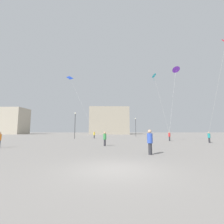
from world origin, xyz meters
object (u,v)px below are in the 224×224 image
Objects in this scene: lamppost_east at (136,124)px; person_in_red at (169,136)px; lamppost_west at (75,121)px; person_in_blue at (150,141)px; building_left_hall at (3,121)px; building_centre_hall at (109,121)px; kite_violet_diamond at (176,70)px; person_in_yellow at (94,135)px; kite_cyan_diamond at (154,76)px; person_in_green at (105,138)px; person_in_teal at (209,137)px; kite_cobalt_delta at (70,79)px.

person_in_red is at bearing -81.87° from lamppost_east.
lamppost_west is (-15.09, -12.06, 0.10)m from lamppost_east.
building_left_hall is at bearing -69.76° from person_in_blue.
building_centre_hall is at bearing 81.03° from lamppost_west.
kite_violet_diamond is 84.75m from building_left_hall.
building_centre_hall is (2.99, 41.93, 5.68)m from person_in_yellow.
building_centre_hall is 3.36× the size of lamppost_west.
building_centre_hall is at bearing -1.37° from building_left_hall.
building_left_hall is at bearing -35.44° from person_in_red.
building_left_hall is (-57.67, 67.32, 5.55)m from person_in_blue.
kite_cyan_diamond is 0.81× the size of kite_violet_diamond.
building_left_hall reaches higher than building_centre_hall.
person_in_green is 0.29× the size of lamppost_west.
person_in_green is 0.07× the size of building_left_hall.
kite_cyan_diamond reaches higher than lamppost_east.
person_in_teal is 89.31m from building_left_hall.
person_in_blue is 7.36m from person_in_green.
person_in_red is at bearing -21.07° from lamppost_west.
person_in_green is (-3.56, 6.44, -0.11)m from person_in_blue.
person_in_yellow is 0.13× the size of kite_violet_diamond.
person_in_blue is 0.19× the size of kite_cyan_diamond.
kite_cyan_diamond is 1.72× the size of lamppost_west.
person_in_red is 52.34m from building_centre_hall.
building_left_hall is at bearing 142.04° from kite_violet_diamond.
lamppost_east is (-4.50, 18.73, -9.13)m from kite_violet_diamond.
person_in_red is at bearing -123.69° from person_in_green.
lamppost_west is (-19.58, 6.66, -9.03)m from kite_violet_diamond.
building_left_hall is 54.02m from building_centre_hall.
person_in_teal is at bearing 136.22° from person_in_red.
building_left_hall is 1.20× the size of building_centre_hall.
lamppost_east is (17.33, 8.58, -10.81)m from kite_cobalt_delta.
kite_violet_diamond is (12.53, 8.89, 11.88)m from person_in_green.
person_in_teal is 24.40m from lamppost_east.
person_in_red is 0.11× the size of kite_cobalt_delta.
person_in_blue reaches higher than person_in_yellow.
building_centre_hall is at bearing -107.16° from person_in_blue.
kite_violet_diamond is (15.62, -8.77, 11.90)m from person_in_yellow.
lamppost_east is (4.47, 34.05, 2.64)m from person_in_blue.
person_in_blue is 21.30m from kite_violet_diamond.
lamppost_east is 19.31m from lamppost_west.
person_in_red is at bearing 49.79° from person_in_yellow.
kite_violet_diamond is at bearing 53.41° from person_in_yellow.
kite_cyan_diamond is at bearing -41.36° from building_left_hall.
building_left_hall is at bearing 138.64° from kite_cyan_diamond.
person_in_blue is (6.65, -24.09, 0.13)m from person_in_yellow.
kite_cobalt_delta is at bearing -102.77° from building_centre_hall.
kite_cobalt_delta reaches higher than kite_violet_diamond.
building_left_hall is (-54.10, 60.88, 5.66)m from person_in_green.
person_in_green is 25.15m from kite_cobalt_delta.
kite_cobalt_delta is (-24.08, 14.70, 13.58)m from person_in_teal.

